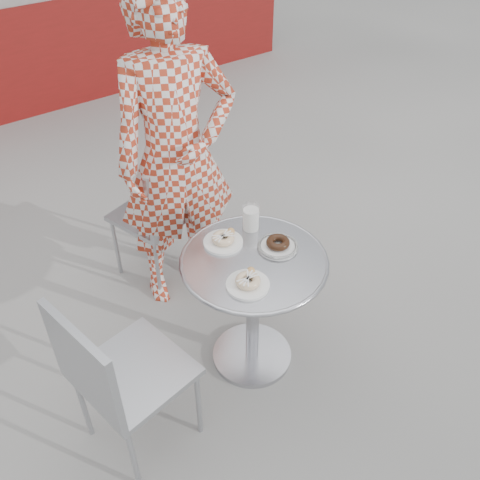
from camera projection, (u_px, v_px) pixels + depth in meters
ground at (257, 355)px, 2.96m from camera, size 60.00×60.00×0.00m
bistro_table at (253, 286)px, 2.61m from camera, size 0.71×0.71×0.72m
chair_far at (157, 237)px, 3.33m from camera, size 0.52×0.52×0.87m
chair_left at (137, 399)px, 2.41m from camera, size 0.51×0.51×0.92m
seated_person at (177, 157)px, 2.82m from camera, size 0.75×0.58×1.84m
plate_far at (224, 240)px, 2.58m from camera, size 0.19×0.19×0.05m
plate_near at (248, 282)px, 2.35m from camera, size 0.20×0.20×0.05m
plate_checker at (278, 245)px, 2.56m from camera, size 0.20×0.20×0.05m
milk_cup at (251, 218)px, 2.64m from camera, size 0.09×0.09×0.14m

